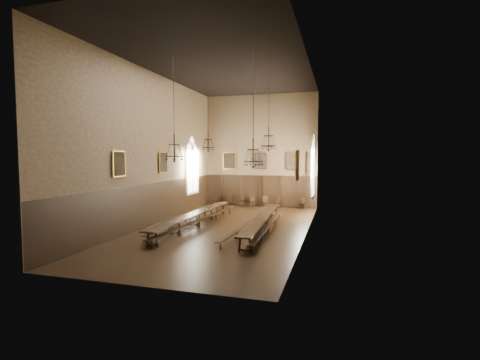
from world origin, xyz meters
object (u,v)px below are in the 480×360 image
at_px(bench_right_outer, 269,227).
at_px(chair_0, 218,202).
at_px(chair_1, 229,202).
at_px(chair_7, 302,205).
at_px(bench_left_outer, 186,221).
at_px(chair_4, 265,204).
at_px(chandelier_front_left, 174,150).
at_px(bench_right_inner, 250,225).
at_px(chandelier_front_right, 253,155).
at_px(table_left, 194,220).
at_px(chair_5, 278,204).
at_px(chair_2, 241,203).
at_px(chair_3, 252,204).
at_px(table_right, 262,224).
at_px(chandelier_back_right, 269,141).
at_px(bench_left_inner, 200,222).
at_px(chandelier_back_left, 208,143).

distance_m(bench_right_outer, chair_0, 10.54).
bearing_deg(chair_1, chair_7, 11.27).
distance_m(bench_left_outer, chair_0, 8.47).
bearing_deg(chair_4, chandelier_front_left, -120.02).
relative_size(bench_right_inner, chandelier_front_right, 1.73).
distance_m(table_left, chair_5, 9.26).
bearing_deg(chair_2, chair_1, -172.59).
xyz_separation_m(table_left, chandelier_front_right, (4.09, -2.37, 3.76)).
height_order(bench_right_inner, chair_3, chair_3).
height_order(chair_0, chandelier_front_left, chandelier_front_left).
xyz_separation_m(table_right, chair_0, (-5.56, 8.57, -0.13)).
relative_size(chair_7, chandelier_back_right, 0.21).
bearing_deg(table_left, chair_3, 81.13).
xyz_separation_m(table_right, chair_4, (-1.57, 8.57, -0.10)).
relative_size(chair_1, chair_3, 1.11).
height_order(bench_right_outer, chair_1, chair_1).
xyz_separation_m(bench_left_inner, chandelier_back_right, (3.53, 2.38, 4.67)).
xyz_separation_m(bench_left_outer, chair_7, (5.97, 8.35, 0.02)).
bearing_deg(chair_4, table_left, -124.43).
xyz_separation_m(chair_3, chandelier_back_left, (-1.46, -5.99, 4.68)).
relative_size(bench_right_outer, chandelier_back_left, 2.11).
bearing_deg(bench_right_inner, chandelier_front_left, -138.86).
bearing_deg(chair_3, chandelier_back_left, -115.89).
bearing_deg(chair_2, chair_5, 13.40).
bearing_deg(chair_1, chandelier_back_left, -72.59).
bearing_deg(bench_left_outer, chair_2, 82.66).
bearing_deg(chandelier_front_right, bench_left_inner, 147.77).
xyz_separation_m(chair_0, chair_2, (2.02, -0.09, 0.03)).
xyz_separation_m(bench_left_inner, chair_5, (3.08, 8.61, -0.02)).
height_order(chair_7, chandelier_front_left, chandelier_front_left).
bearing_deg(chair_0, chair_7, 17.08).
bearing_deg(chair_5, chandelier_front_right, -70.74).
bearing_deg(chandelier_back_right, table_right, -87.55).
bearing_deg(chandelier_front_right, chair_2, 108.38).
distance_m(chair_0, chandelier_front_right, 12.99).
distance_m(table_left, chair_0, 8.80).
xyz_separation_m(bench_right_outer, chair_1, (-5.08, 8.71, 0.01)).
bearing_deg(bench_left_inner, chandelier_back_right, 33.98).
distance_m(table_left, chair_3, 8.76).
height_order(chair_3, chair_5, chair_5).
relative_size(bench_right_outer, chair_4, 10.15).
bearing_deg(table_right, chair_1, 118.50).
height_order(bench_right_inner, chair_5, chair_5).
bearing_deg(chair_2, bench_left_outer, -84.24).
distance_m(bench_right_outer, chandelier_front_right, 4.55).
relative_size(table_left, chair_7, 10.87).
distance_m(table_right, chandelier_front_right, 4.50).
xyz_separation_m(chair_0, chandelier_front_left, (1.73, -11.34, 4.13)).
height_order(bench_right_outer, chair_2, chair_2).
xyz_separation_m(bench_right_outer, chandelier_front_right, (-0.32, -2.35, 3.88)).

